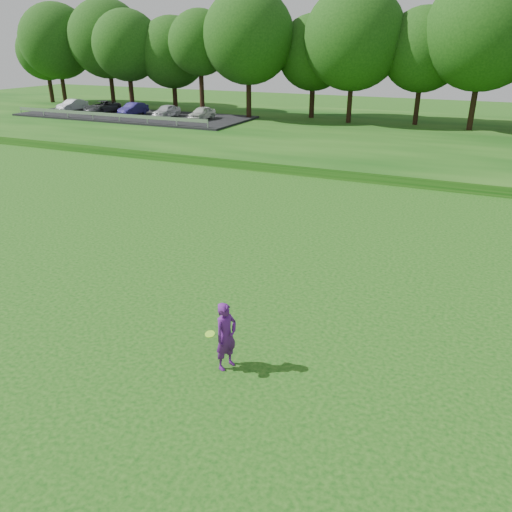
% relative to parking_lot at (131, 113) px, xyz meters
% --- Properties ---
extents(ground, '(140.00, 140.00, 0.00)m').
position_rel_parking_lot_xyz_m(ground, '(24.18, -32.80, -1.02)').
color(ground, '#0E440D').
rests_on(ground, ground).
extents(berm, '(130.00, 30.00, 0.60)m').
position_rel_parking_lot_xyz_m(berm, '(24.18, 1.20, -0.72)').
color(berm, '#0E440D').
rests_on(berm, ground).
extents(walking_path, '(130.00, 1.60, 0.04)m').
position_rel_parking_lot_xyz_m(walking_path, '(24.18, -12.80, -1.00)').
color(walking_path, gray).
rests_on(walking_path, ground).
extents(treeline, '(104.00, 7.00, 15.00)m').
position_rel_parking_lot_xyz_m(treeline, '(24.18, 5.20, 7.08)').
color(treeline, '#153F0E').
rests_on(treeline, berm).
extents(parking_lot, '(24.00, 9.00, 1.38)m').
position_rel_parking_lot_xyz_m(parking_lot, '(0.00, 0.00, 0.00)').
color(parking_lot, black).
rests_on(parking_lot, berm).
extents(woman, '(0.63, 0.91, 1.79)m').
position_rel_parking_lot_xyz_m(woman, '(28.08, -33.08, -0.13)').
color(woman, '#5B1A78').
rests_on(woman, ground).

